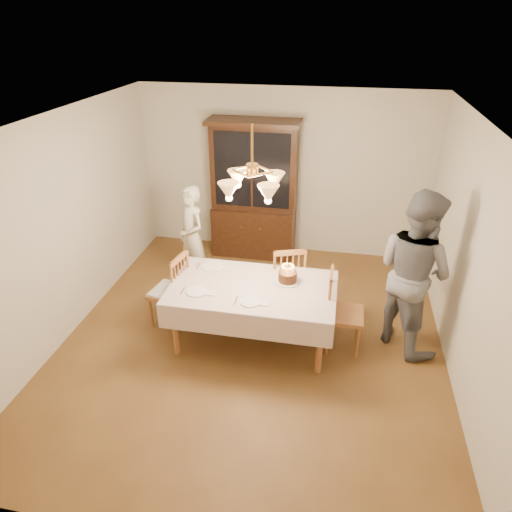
% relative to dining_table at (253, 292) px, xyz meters
% --- Properties ---
extents(ground, '(5.00, 5.00, 0.00)m').
position_rel_dining_table_xyz_m(ground, '(0.00, 0.00, -0.68)').
color(ground, brown).
rests_on(ground, ground).
extents(room_shell, '(5.00, 5.00, 5.00)m').
position_rel_dining_table_xyz_m(room_shell, '(0.00, 0.00, 0.90)').
color(room_shell, white).
rests_on(room_shell, ground).
extents(dining_table, '(1.90, 1.10, 0.76)m').
position_rel_dining_table_xyz_m(dining_table, '(0.00, 0.00, 0.00)').
color(dining_table, brown).
rests_on(dining_table, ground).
extents(china_hutch, '(1.38, 0.54, 2.16)m').
position_rel_dining_table_xyz_m(china_hutch, '(-0.42, 2.25, 0.36)').
color(china_hutch, black).
rests_on(china_hutch, ground).
extents(chair_far_side, '(0.55, 0.54, 1.00)m').
position_rel_dining_table_xyz_m(chair_far_side, '(0.31, 0.68, -0.24)').
color(chair_far_side, brown).
rests_on(chair_far_side, ground).
extents(chair_left_end, '(0.49, 0.51, 1.00)m').
position_rel_dining_table_xyz_m(chair_left_end, '(-1.09, 0.14, -0.23)').
color(chair_left_end, brown).
rests_on(chair_left_end, ground).
extents(chair_right_end, '(0.43, 0.44, 1.00)m').
position_rel_dining_table_xyz_m(chair_right_end, '(1.06, 0.08, -0.24)').
color(chair_right_end, brown).
rests_on(chair_right_end, ground).
extents(elderly_woman, '(0.63, 0.62, 1.47)m').
position_rel_dining_table_xyz_m(elderly_woman, '(-1.11, 1.18, 0.05)').
color(elderly_woman, white).
rests_on(elderly_woman, ground).
extents(adult_in_grey, '(1.16, 1.19, 1.93)m').
position_rel_dining_table_xyz_m(adult_in_grey, '(1.78, 0.33, 0.28)').
color(adult_in_grey, slate).
rests_on(adult_in_grey, ground).
extents(birthday_cake, '(0.30, 0.30, 0.21)m').
position_rel_dining_table_xyz_m(birthday_cake, '(0.38, 0.18, 0.14)').
color(birthday_cake, white).
rests_on(birthday_cake, dining_table).
extents(place_setting_near_left, '(0.38, 0.24, 0.02)m').
position_rel_dining_table_xyz_m(place_setting_near_left, '(-0.58, -0.24, 0.08)').
color(place_setting_near_left, white).
rests_on(place_setting_near_left, dining_table).
extents(place_setting_near_right, '(0.37, 0.23, 0.02)m').
position_rel_dining_table_xyz_m(place_setting_near_right, '(0.05, -0.32, 0.08)').
color(place_setting_near_right, white).
rests_on(place_setting_near_right, dining_table).
extents(place_setting_far_left, '(0.42, 0.27, 0.02)m').
position_rel_dining_table_xyz_m(place_setting_far_left, '(-0.56, 0.35, 0.08)').
color(place_setting_far_left, white).
rests_on(place_setting_far_left, dining_table).
extents(chandelier, '(0.62, 0.62, 0.73)m').
position_rel_dining_table_xyz_m(chandelier, '(-0.00, -0.00, 1.29)').
color(chandelier, '#BF8C3F').
rests_on(chandelier, ground).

